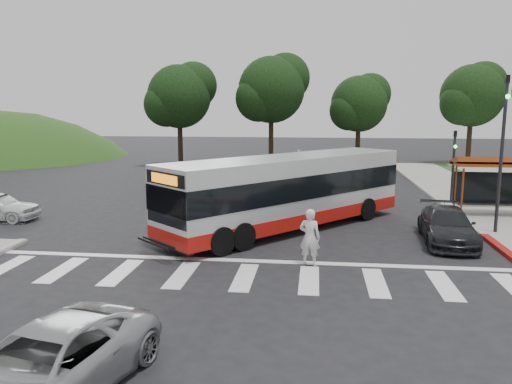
# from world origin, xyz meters

# --- Properties ---
(ground) EXTENTS (140.00, 140.00, 0.00)m
(ground) POSITION_xyz_m (0.00, 0.00, 0.00)
(ground) COLOR black
(ground) RESTS_ON ground
(sidewalk_east) EXTENTS (4.00, 40.00, 0.12)m
(sidewalk_east) POSITION_xyz_m (11.00, 8.00, 0.06)
(sidewalk_east) COLOR gray
(sidewalk_east) RESTS_ON ground
(curb_east) EXTENTS (0.30, 40.00, 0.15)m
(curb_east) POSITION_xyz_m (9.00, 8.00, 0.07)
(curb_east) COLOR #9E9991
(curb_east) RESTS_ON ground
(curb_east_red) EXTENTS (0.32, 6.00, 0.15)m
(curb_east_red) POSITION_xyz_m (9.00, -2.00, 0.08)
(curb_east_red) COLOR maroon
(curb_east_red) RESTS_ON ground
(crosswalk_ladder) EXTENTS (18.00, 2.60, 0.01)m
(crosswalk_ladder) POSITION_xyz_m (0.00, -5.00, 0.01)
(crosswalk_ladder) COLOR silver
(crosswalk_ladder) RESTS_ON ground
(bus_shelter) EXTENTS (4.20, 1.60, 2.86)m
(bus_shelter) POSITION_xyz_m (10.80, 5.10, 2.35)
(bus_shelter) COLOR #913E18
(bus_shelter) RESTS_ON sidewalk_east
(traffic_signal_ne_tall) EXTENTS (0.18, 0.37, 6.50)m
(traffic_signal_ne_tall) POSITION_xyz_m (9.60, 1.49, 3.88)
(traffic_signal_ne_tall) COLOR black
(traffic_signal_ne_tall) RESTS_ON ground
(traffic_signal_ne_short) EXTENTS (0.18, 0.37, 4.00)m
(traffic_signal_ne_short) POSITION_xyz_m (9.60, 8.49, 2.48)
(traffic_signal_ne_short) COLOR black
(traffic_signal_ne_short) RESTS_ON ground
(tree_ne_a) EXTENTS (6.16, 5.74, 9.30)m
(tree_ne_a) POSITION_xyz_m (16.08, 28.06, 6.39)
(tree_ne_a) COLOR black
(tree_ne_a) RESTS_ON parking_lot
(tree_north_a) EXTENTS (6.60, 6.15, 10.17)m
(tree_north_a) POSITION_xyz_m (-1.92, 26.07, 6.92)
(tree_north_a) COLOR black
(tree_north_a) RESTS_ON ground
(tree_north_b) EXTENTS (5.72, 5.33, 8.43)m
(tree_north_b) POSITION_xyz_m (6.07, 28.06, 5.66)
(tree_north_b) COLOR black
(tree_north_b) RESTS_ON ground
(tree_north_c) EXTENTS (6.16, 5.74, 9.30)m
(tree_north_c) POSITION_xyz_m (-9.92, 24.06, 6.29)
(tree_north_c) COLOR black
(tree_north_c) RESTS_ON ground
(transit_bus) EXTENTS (10.09, 10.93, 3.16)m
(transit_bus) POSITION_xyz_m (0.99, 1.51, 1.58)
(transit_bus) COLOR silver
(transit_bus) RESTS_ON ground
(pedestrian) EXTENTS (0.78, 0.59, 1.93)m
(pedestrian) POSITION_xyz_m (1.98, -3.53, 0.97)
(pedestrian) COLOR silver
(pedestrian) RESTS_ON ground
(dark_sedan) EXTENTS (2.24, 4.74, 1.34)m
(dark_sedan) POSITION_xyz_m (7.28, 0.00, 0.67)
(dark_sedan) COLOR black
(dark_sedan) RESTS_ON ground
(silver_suv_south) EXTENTS (3.24, 5.19, 1.34)m
(silver_suv_south) POSITION_xyz_m (-2.59, -11.97, 0.67)
(silver_suv_south) COLOR #A5A7AA
(silver_suv_south) RESTS_ON ground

